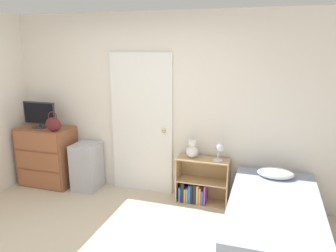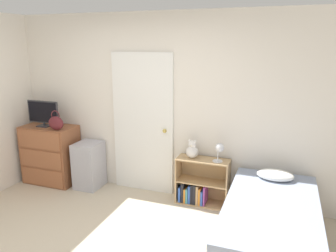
{
  "view_description": "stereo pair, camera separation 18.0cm",
  "coord_description": "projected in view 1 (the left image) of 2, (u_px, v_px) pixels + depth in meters",
  "views": [
    {
      "loc": [
        1.64,
        -2.32,
        2.14
      ],
      "look_at": [
        0.38,
        1.66,
        1.08
      ],
      "focal_mm": 35.0,
      "sensor_mm": 36.0,
      "label": 1
    },
    {
      "loc": [
        1.81,
        -2.26,
        2.14
      ],
      "look_at": [
        0.38,
        1.66,
        1.08
      ],
      "focal_mm": 35.0,
      "sensor_mm": 36.0,
      "label": 2
    }
  ],
  "objects": [
    {
      "name": "dresser",
      "position": [
        47.0,
        156.0,
        5.03
      ],
      "size": [
        0.81,
        0.48,
        0.9
      ],
      "color": "brown",
      "rests_on": "ground_plane"
    },
    {
      "name": "tv",
      "position": [
        39.0,
        114.0,
        4.86
      ],
      "size": [
        0.54,
        0.16,
        0.39
      ],
      "color": "#2D2D33",
      "rests_on": "dresser"
    },
    {
      "name": "storage_bin",
      "position": [
        87.0,
        166.0,
        4.89
      ],
      "size": [
        0.36,
        0.41,
        0.7
      ],
      "color": "#ADADB7",
      "rests_on": "ground_plane"
    },
    {
      "name": "wall_back",
      "position": [
        148.0,
        106.0,
        4.63
      ],
      "size": [
        10.0,
        0.06,
        2.55
      ],
      "color": "silver",
      "rests_on": "ground_plane"
    },
    {
      "name": "door_closed",
      "position": [
        142.0,
        124.0,
        4.67
      ],
      "size": [
        0.92,
        0.09,
        2.02
      ],
      "color": "white",
      "rests_on": "ground_plane"
    },
    {
      "name": "desk_lamp",
      "position": [
        220.0,
        148.0,
        4.21
      ],
      "size": [
        0.15,
        0.14,
        0.26
      ],
      "color": "silver",
      "rests_on": "bookshelf"
    },
    {
      "name": "handbag",
      "position": [
        53.0,
        124.0,
        4.68
      ],
      "size": [
        0.24,
        0.12,
        0.29
      ],
      "color": "#591E23",
      "rests_on": "dresser"
    },
    {
      "name": "bookshelf",
      "position": [
        199.0,
        186.0,
        4.48
      ],
      "size": [
        0.71,
        0.28,
        0.64
      ],
      "color": "tan",
      "rests_on": "ground_plane"
    },
    {
      "name": "teddy_bear",
      "position": [
        192.0,
        150.0,
        4.38
      ],
      "size": [
        0.17,
        0.17,
        0.25
      ],
      "color": "silver",
      "rests_on": "bookshelf"
    },
    {
      "name": "bed",
      "position": [
        273.0,
        224.0,
        3.46
      ],
      "size": [
        0.96,
        1.86,
        0.65
      ],
      "color": "#996B47",
      "rests_on": "ground_plane"
    }
  ]
}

